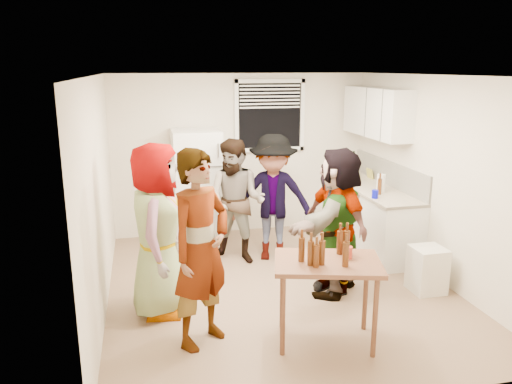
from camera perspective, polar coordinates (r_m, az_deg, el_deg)
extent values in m
cube|color=white|center=(7.50, -6.73, 0.59)|extent=(0.70, 0.70, 1.70)
cube|color=white|center=(7.59, 12.74, -2.78)|extent=(0.60, 2.20, 0.86)
cube|color=beige|center=(7.48, 12.93, 0.52)|extent=(0.64, 2.22, 0.04)
cube|color=beige|center=(7.56, 14.95, 2.10)|extent=(0.03, 2.20, 0.36)
cube|color=white|center=(7.54, 13.61, 8.85)|extent=(0.34, 1.60, 0.70)
cylinder|color=white|center=(7.15, 14.03, 0.01)|extent=(0.12, 0.12, 0.25)
cylinder|color=black|center=(8.15, 11.00, 1.87)|extent=(0.07, 0.07, 0.29)
cylinder|color=#47230C|center=(7.01, 13.89, -0.26)|extent=(0.06, 0.06, 0.22)
cylinder|color=#080BB5|center=(6.79, 13.42, -0.69)|extent=(0.08, 0.08, 0.11)
cube|color=gold|center=(7.98, 12.87, 2.08)|extent=(0.02, 0.18, 0.15)
cube|color=silver|center=(6.29, 18.96, -8.56)|extent=(0.37, 0.37, 0.54)
cylinder|color=#47230C|center=(4.59, 6.87, -8.50)|extent=(0.06, 0.06, 0.21)
cylinder|color=#AD3121|center=(4.84, 10.41, -7.45)|extent=(0.09, 0.09, 0.12)
imported|color=gray|center=(5.69, -10.78, -13.25)|extent=(1.99, 1.23, 0.59)
imported|color=#141933|center=(5.10, -6.03, -16.52)|extent=(1.73, 1.90, 0.45)
imported|color=brown|center=(6.93, -2.21, -7.85)|extent=(1.55, 1.87, 0.64)
imported|color=#3D3D42|center=(7.03, 1.89, -7.51)|extent=(1.58, 1.99, 0.64)
imported|color=black|center=(6.13, 8.73, -11.08)|extent=(1.89, 1.45, 0.41)
imported|color=#CD7A45|center=(6.13, 9.00, -11.09)|extent=(2.36, 2.36, 0.51)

